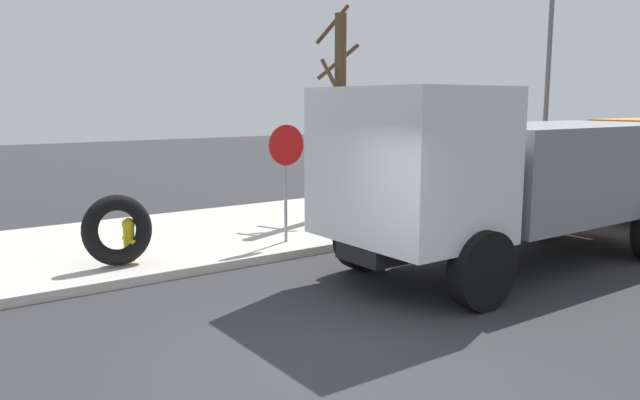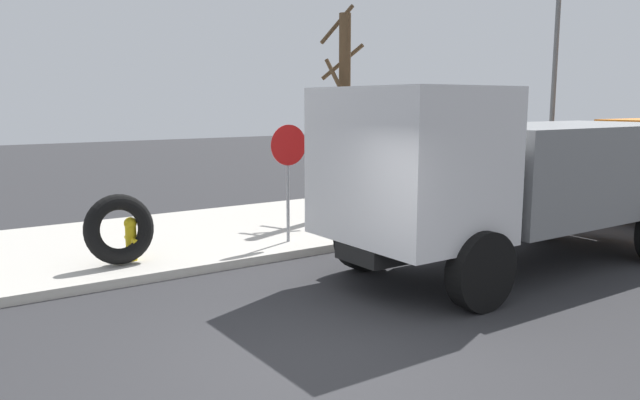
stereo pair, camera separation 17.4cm
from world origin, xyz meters
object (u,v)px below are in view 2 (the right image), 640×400
at_px(fire_hydrant, 131,238).
at_px(street_light_pole, 553,92).
at_px(loose_tire, 119,229).
at_px(dump_truck_gray, 512,173).
at_px(bare_tree, 344,111).
at_px(stop_sign, 288,161).

bearing_deg(fire_hydrant, street_light_pole, -2.58).
xyz_separation_m(fire_hydrant, loose_tire, (-0.23, -0.15, 0.19)).
xyz_separation_m(dump_truck_gray, bare_tree, (0.31, 5.07, 0.98)).
xyz_separation_m(loose_tire, bare_tree, (5.84, 1.69, 1.85)).
xyz_separation_m(stop_sign, dump_truck_gray, (2.38, -3.23, -0.08)).
distance_m(loose_tire, bare_tree, 6.36).
height_order(loose_tire, stop_sign, stop_sign).
height_order(dump_truck_gray, street_light_pole, street_light_pole).
bearing_deg(stop_sign, street_light_pole, -1.41).
xyz_separation_m(fire_hydrant, street_light_pole, (10.69, -0.48, 2.50)).
bearing_deg(stop_sign, loose_tire, 177.37).
distance_m(loose_tire, stop_sign, 3.31).
distance_m(bare_tree, street_light_pole, 5.49).
bearing_deg(dump_truck_gray, street_light_pole, 29.45).
height_order(bare_tree, street_light_pole, street_light_pole).
xyz_separation_m(dump_truck_gray, street_light_pole, (5.39, 3.04, 1.43)).
bearing_deg(bare_tree, fire_hydrant, -164.62).
bearing_deg(stop_sign, fire_hydrant, 174.33).
relative_size(loose_tire, stop_sign, 0.52).
bearing_deg(fire_hydrant, loose_tire, -147.93).
bearing_deg(bare_tree, street_light_pole, -21.73).
xyz_separation_m(loose_tire, stop_sign, (3.16, -0.15, 0.96)).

